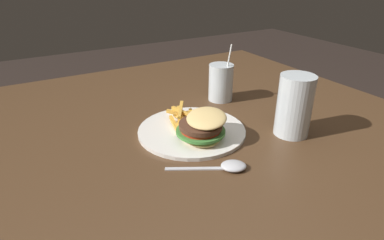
{
  "coord_description": "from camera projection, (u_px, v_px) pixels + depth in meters",
  "views": [
    {
      "loc": [
        0.68,
        -0.45,
        1.13
      ],
      "look_at": [
        0.0,
        -0.07,
        0.75
      ],
      "focal_mm": 30.0,
      "sensor_mm": 36.0,
      "label": 1
    }
  ],
  "objects": [
    {
      "name": "dining_table",
      "position": [
        211.0,
        155.0,
        0.96
      ],
      "size": [
        1.34,
        1.26,
        0.71
      ],
      "color": "#4C331E",
      "rests_on": "ground_plane"
    },
    {
      "name": "meal_plate_near",
      "position": [
        196.0,
        128.0,
        0.85
      ],
      "size": [
        0.29,
        0.29,
        0.09
      ],
      "color": "white",
      "rests_on": "dining_table"
    },
    {
      "name": "beer_glass",
      "position": [
        294.0,
        106.0,
        0.84
      ],
      "size": [
        0.09,
        0.09,
        0.17
      ],
      "color": "silver",
      "rests_on": "dining_table"
    },
    {
      "name": "juice_glass",
      "position": [
        221.0,
        83.0,
        1.07
      ],
      "size": [
        0.08,
        0.08,
        0.19
      ],
      "color": "silver",
      "rests_on": "dining_table"
    },
    {
      "name": "spoon",
      "position": [
        230.0,
        166.0,
        0.72
      ],
      "size": [
        0.11,
        0.18,
        0.02
      ],
      "rotation": [
        0.0,
        0.0,
        1.07
      ],
      "color": "silver",
      "rests_on": "dining_table"
    }
  ]
}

